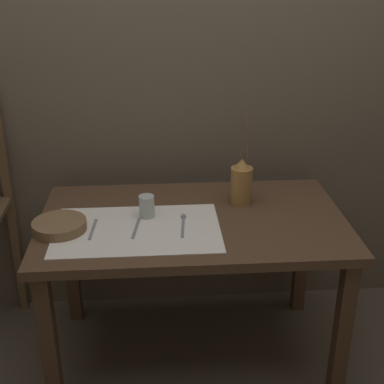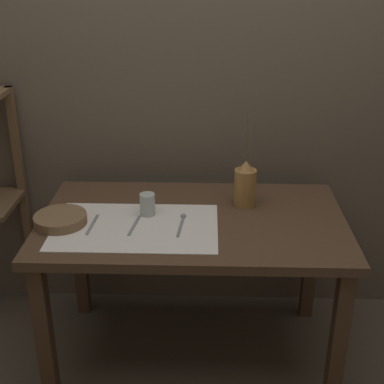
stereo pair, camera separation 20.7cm
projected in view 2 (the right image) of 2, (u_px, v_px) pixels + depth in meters
ground_plane at (193, 352)px, 2.54m from camera, size 12.00×12.00×0.00m
stone_wall_back at (196, 78)px, 2.49m from camera, size 7.00×0.06×2.40m
wooden_table at (193, 237)px, 2.28m from camera, size 1.28×0.75×0.71m
linen_cloth at (136, 227)px, 2.17m from camera, size 0.67×0.42×0.00m
pitcher_with_flowers at (245, 185)px, 2.32m from camera, size 0.10×0.10×0.42m
wooden_bowl at (60, 220)px, 2.19m from camera, size 0.21×0.21×0.04m
glass_tumbler_near at (148, 204)px, 2.25m from camera, size 0.06×0.06×0.09m
fork_inner at (92, 224)px, 2.18m from camera, size 0.02×0.17×0.00m
knife_center at (134, 225)px, 2.17m from camera, size 0.04×0.17×0.00m
spoon_outer at (182, 220)px, 2.21m from camera, size 0.03×0.18×0.02m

